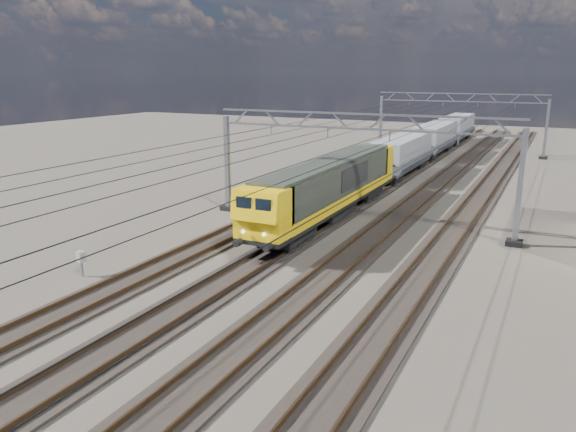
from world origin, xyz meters
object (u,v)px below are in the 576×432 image
at_px(catenary_gantry_far, 459,121).
at_px(trackside_cabinet, 81,257).
at_px(locomotive, 330,185).
at_px(hopper_wagon_mid, 435,137).
at_px(hopper_wagon_lead, 402,153).
at_px(hopper_wagon_third, 457,127).
at_px(catenary_gantry_mid, 357,165).

height_order(catenary_gantry_far, trackside_cabinet, catenary_gantry_far).
distance_m(catenary_gantry_far, locomotive, 35.45).
xyz_separation_m(hopper_wagon_mid, trackside_cabinet, (-6.69, -46.99, -1.28)).
bearing_deg(locomotive, hopper_wagon_mid, 90.00).
height_order(hopper_wagon_lead, hopper_wagon_mid, same).
relative_size(hopper_wagon_mid, hopper_wagon_third, 1.00).
distance_m(catenary_gantry_mid, trackside_cabinet, 17.13).
xyz_separation_m(hopper_wagon_lead, trackside_cabinet, (-6.69, -32.79, -1.28)).
bearing_deg(hopper_wagon_third, catenary_gantry_far, -79.44).
relative_size(catenary_gantry_far, hopper_wagon_lead, 1.53).
xyz_separation_m(hopper_wagon_third, trackside_cabinet, (-6.69, -61.19, -1.28)).
height_order(hopper_wagon_mid, hopper_wagon_third, same).
height_order(catenary_gantry_far, hopper_wagon_third, catenary_gantry_far).
relative_size(hopper_wagon_mid, trackside_cabinet, 10.37).
distance_m(catenary_gantry_mid, locomotive, 2.63).
bearing_deg(catenary_gantry_mid, catenary_gantry_far, 90.00).
xyz_separation_m(catenary_gantry_mid, hopper_wagon_lead, (-2.00, 18.33, -1.67)).
xyz_separation_m(hopper_wagon_mid, hopper_wagon_third, (0.00, 14.20, 0.00)).
bearing_deg(hopper_wagon_mid, catenary_gantry_mid, -86.48).
distance_m(catenary_gantry_far, trackside_cabinet, 51.29).
bearing_deg(trackside_cabinet, catenary_gantry_far, 96.47).
relative_size(catenary_gantry_mid, catenary_gantry_far, 1.00).
distance_m(catenary_gantry_far, hopper_wagon_lead, 17.86).
relative_size(catenary_gantry_far, locomotive, 0.94).
distance_m(hopper_wagon_mid, trackside_cabinet, 47.48).
bearing_deg(catenary_gantry_far, hopper_wagon_lead, -96.46).
height_order(hopper_wagon_lead, hopper_wagon_third, same).
bearing_deg(catenary_gantry_mid, hopper_wagon_third, 92.45).
bearing_deg(hopper_wagon_third, hopper_wagon_mid, -90.00).
xyz_separation_m(locomotive, hopper_wagon_lead, (-0.00, 17.70, -0.09)).
xyz_separation_m(locomotive, hopper_wagon_third, (-0.00, 46.10, -0.09)).
relative_size(catenary_gantry_mid, hopper_wagon_lead, 1.53).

